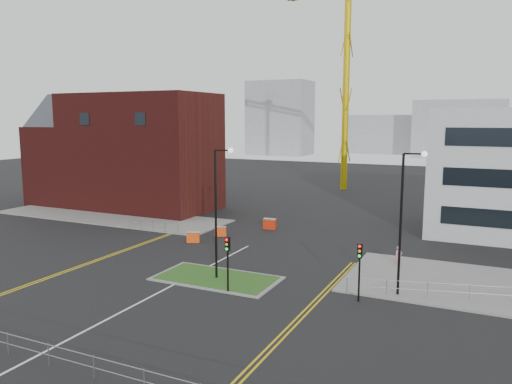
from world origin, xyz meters
TOP-DOWN VIEW (x-y plane):
  - ground at (0.00, 0.00)m, footprint 200.00×200.00m
  - pavement_left at (-20.00, 22.00)m, footprint 28.00×8.00m
  - island_kerb at (2.00, 8.00)m, footprint 8.60×4.60m
  - grass_island at (2.00, 8.00)m, footprint 8.00×4.00m
  - brick_building at (-22.97, 28.00)m, footprint 24.20×10.07m
  - tower_crane at (3.43, 52.49)m, footprint 48.54×23.12m
  - streetlamp_island at (2.22, 8.00)m, footprint 1.46×0.36m
  - streetlamp_right_near at (14.22, 10.00)m, footprint 1.46×0.36m
  - traffic_light_island at (4.00, 5.98)m, footprint 0.28×0.33m
  - traffic_light_right at (12.00, 7.98)m, footprint 0.28×0.33m
  - railing_front at (0.00, -6.00)m, footprint 24.05×0.05m
  - railing_left at (-11.00, 18.00)m, footprint 6.05×0.05m
  - centre_line at (0.00, 2.00)m, footprint 0.15×30.00m
  - yellow_left_a at (-9.00, 10.00)m, footprint 0.12×24.00m
  - yellow_left_b at (-8.70, 10.00)m, footprint 0.12×24.00m
  - yellow_right_a at (9.50, 6.00)m, footprint 0.12×20.00m
  - yellow_right_b at (9.80, 6.00)m, footprint 0.12×20.00m
  - skyline_a at (-40.00, 120.00)m, footprint 18.00×12.00m
  - skyline_b at (10.00, 130.00)m, footprint 24.00×12.00m
  - skyline_d at (-8.00, 140.00)m, footprint 30.00×12.00m
  - pedestrian at (12.93, 16.57)m, footprint 0.67×0.62m
  - barrier_left at (-5.05, 16.07)m, footprint 1.19×0.81m
  - barrier_mid at (-4.00, 19.21)m, footprint 1.14×0.78m
  - barrier_right at (-1.00, 23.99)m, footprint 1.31×0.50m

SIDE VIEW (x-z plane):
  - ground at x=0.00m, z-range 0.00..0.00m
  - centre_line at x=0.00m, z-range 0.00..0.01m
  - yellow_left_a at x=-9.00m, z-range 0.00..0.01m
  - yellow_left_b at x=-8.70m, z-range 0.00..0.01m
  - yellow_right_a at x=9.50m, z-range 0.00..0.01m
  - yellow_right_b at x=9.80m, z-range 0.00..0.01m
  - island_kerb at x=2.00m, z-range 0.00..0.08m
  - pavement_left at x=-20.00m, z-range 0.00..0.12m
  - grass_island at x=2.00m, z-range 0.00..0.12m
  - barrier_mid at x=-4.00m, z-range 0.04..0.96m
  - barrier_left at x=-5.05m, z-range 0.04..1.00m
  - barrier_right at x=-1.00m, z-range 0.05..1.13m
  - railing_left at x=-11.00m, z-range 0.19..1.29m
  - pedestrian at x=12.93m, z-range 0.00..1.53m
  - railing_front at x=0.00m, z-range 0.23..1.33m
  - traffic_light_island at x=4.00m, z-range 0.74..4.39m
  - traffic_light_right at x=12.00m, z-range 0.74..4.39m
  - streetlamp_island at x=2.22m, z-range 0.82..10.00m
  - streetlamp_right_near at x=14.22m, z-range 0.82..10.00m
  - skyline_d at x=-8.00m, z-range 0.00..12.00m
  - brick_building at x=-22.97m, z-range -0.27..13.97m
  - skyline_b at x=10.00m, z-range 0.00..16.00m
  - skyline_a at x=-40.00m, z-range 0.00..22.00m
  - tower_crane at x=3.43m, z-range 6.90..42.73m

